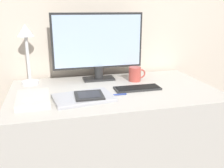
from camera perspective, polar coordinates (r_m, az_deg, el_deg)
wall_back at (r=1.84m, az=-2.93°, el=16.77°), size 3.60×0.05×2.40m
desk at (r=1.66m, az=0.41°, el=-13.36°), size 1.23×0.71×0.73m
monitor at (r=1.67m, az=-3.20°, el=8.96°), size 0.61×0.11×0.44m
keyboard at (r=1.52m, az=5.82°, el=-0.95°), size 0.28×0.11×0.01m
laptop at (r=1.35m, az=-6.54°, el=-3.12°), size 0.34×0.25×0.02m
ereader at (r=1.34m, az=-5.26°, el=-2.58°), size 0.15×0.16×0.01m
desk_lamp at (r=1.65m, az=-18.95°, el=8.61°), size 0.11×0.11×0.38m
notebook at (r=1.38m, az=-17.57°, el=-3.26°), size 0.18×0.28×0.03m
coffee_mug at (r=1.68m, az=5.31°, el=2.29°), size 0.12×0.08×0.09m
pen at (r=1.40m, az=0.56°, el=-2.48°), size 0.14×0.01×0.01m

